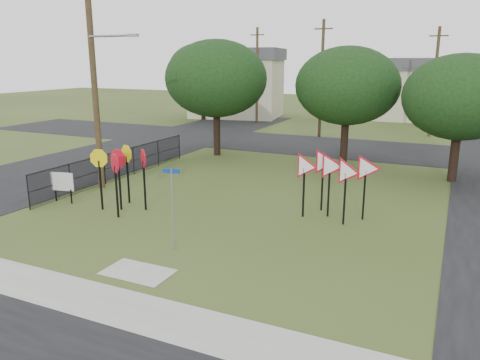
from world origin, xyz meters
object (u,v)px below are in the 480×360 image
stop_sign_cluster (121,165)px  yield_sign_cluster (333,170)px  street_name_sign (173,203)px  info_board (62,183)px

stop_sign_cluster → yield_sign_cluster: 8.44m
street_name_sign → yield_sign_cluster: 6.56m
yield_sign_cluster → info_board: size_ratio=2.51×
street_name_sign → stop_sign_cluster: street_name_sign is taller
info_board → stop_sign_cluster: bearing=5.3°
stop_sign_cluster → yield_sign_cluster: bearing=18.3°
info_board → street_name_sign: bearing=-18.4°
street_name_sign → info_board: street_name_sign is taller
stop_sign_cluster → info_board: stop_sign_cluster is taller
stop_sign_cluster → yield_sign_cluster: yield_sign_cluster is taller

